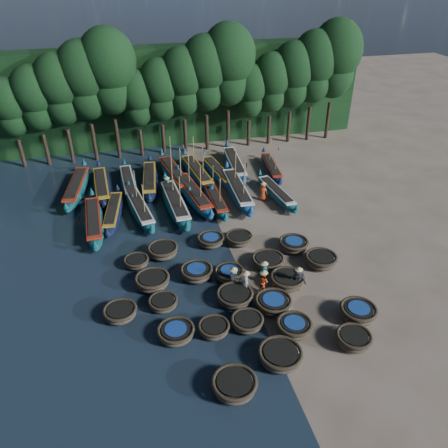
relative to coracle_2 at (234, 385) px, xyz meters
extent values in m
plane|color=gray|center=(2.82, 10.10, -0.45)|extent=(120.00, 120.00, 0.00)
cube|color=black|center=(2.82, 33.60, 4.55)|extent=(40.00, 3.00, 10.00)
ellipsoid|color=brown|center=(0.00, 0.00, -0.10)|extent=(2.24, 2.24, 0.71)
torus|color=#393122|center=(0.00, 0.00, 0.23)|extent=(2.25, 2.25, 0.21)
cylinder|color=black|center=(0.00, 0.00, 0.28)|extent=(1.71, 1.71, 0.06)
ellipsoid|color=brown|center=(2.76, 1.16, -0.10)|extent=(2.82, 2.82, 0.70)
torus|color=#393122|center=(2.76, 1.16, 0.22)|extent=(2.34, 2.34, 0.21)
cylinder|color=black|center=(2.76, 1.16, 0.27)|extent=(1.78, 1.78, 0.06)
ellipsoid|color=brown|center=(6.96, 1.27, -0.11)|extent=(1.82, 1.82, 0.69)
torus|color=#393122|center=(6.96, 1.27, 0.22)|extent=(1.97, 1.97, 0.21)
cylinder|color=black|center=(6.96, 1.27, 0.26)|extent=(1.47, 1.47, 0.06)
ellipsoid|color=brown|center=(-2.18, 4.12, -0.14)|extent=(2.54, 2.54, 0.62)
torus|color=#393122|center=(-2.18, 4.12, 0.15)|extent=(2.08, 2.08, 0.19)
cylinder|color=black|center=(-2.18, 4.12, 0.18)|extent=(1.59, 1.59, 0.06)
cylinder|color=navy|center=(-2.18, 4.12, 0.22)|extent=(1.22, 1.22, 0.04)
ellipsoid|color=brown|center=(-0.10, 3.94, -0.16)|extent=(2.07, 2.07, 0.58)
torus|color=#393122|center=(-0.10, 3.94, 0.11)|extent=(1.79, 1.79, 0.17)
cylinder|color=black|center=(-0.10, 3.94, 0.14)|extent=(1.36, 1.36, 0.05)
ellipsoid|color=brown|center=(1.81, 3.91, -0.13)|extent=(1.95, 1.95, 0.64)
torus|color=#393122|center=(1.81, 3.91, 0.17)|extent=(1.87, 1.87, 0.19)
cylinder|color=black|center=(1.81, 3.91, 0.21)|extent=(1.41, 1.41, 0.06)
ellipsoid|color=brown|center=(4.21, 2.88, -0.10)|extent=(1.96, 1.96, 0.71)
torus|color=#393122|center=(4.21, 2.88, 0.24)|extent=(2.02, 2.02, 0.21)
cylinder|color=black|center=(4.21, 2.88, 0.28)|extent=(1.52, 1.52, 0.06)
cylinder|color=navy|center=(4.21, 2.88, 0.32)|extent=(1.17, 1.17, 0.04)
ellipsoid|color=brown|center=(8.19, 3.02, -0.08)|extent=(2.35, 2.35, 0.75)
torus|color=#393122|center=(8.19, 3.02, 0.28)|extent=(2.17, 2.17, 0.23)
cylinder|color=black|center=(8.19, 3.02, 0.32)|extent=(1.62, 1.62, 0.07)
cylinder|color=navy|center=(8.19, 3.02, 0.37)|extent=(1.25, 1.25, 0.05)
ellipsoid|color=brown|center=(-5.06, 6.42, -0.13)|extent=(1.91, 1.91, 0.64)
torus|color=#393122|center=(-5.06, 6.42, 0.17)|extent=(1.98, 1.98, 0.19)
cylinder|color=black|center=(-5.06, 6.42, 0.21)|extent=(1.50, 1.50, 0.06)
ellipsoid|color=brown|center=(-2.55, 6.68, -0.16)|extent=(2.04, 2.04, 0.58)
torus|color=#393122|center=(-2.55, 6.68, 0.11)|extent=(1.77, 1.77, 0.17)
cylinder|color=black|center=(-2.55, 6.68, 0.14)|extent=(1.34, 1.34, 0.05)
ellipsoid|color=brown|center=(1.70, 6.14, -0.13)|extent=(2.56, 2.56, 0.65)
torus|color=#393122|center=(1.70, 6.14, 0.18)|extent=(2.24, 2.24, 0.20)
cylinder|color=black|center=(1.70, 6.14, 0.22)|extent=(1.72, 1.72, 0.06)
ellipsoid|color=brown|center=(3.76, 5.03, -0.13)|extent=(2.53, 2.53, 0.65)
torus|color=#393122|center=(3.76, 5.03, 0.18)|extent=(2.22, 2.22, 0.20)
cylinder|color=black|center=(3.76, 5.03, 0.22)|extent=(1.69, 1.69, 0.06)
cylinder|color=navy|center=(3.76, 5.03, 0.26)|extent=(1.30, 1.30, 0.04)
ellipsoid|color=brown|center=(5.30, 6.76, -0.10)|extent=(2.06, 2.06, 0.71)
torus|color=#393122|center=(5.30, 6.76, 0.24)|extent=(2.21, 2.21, 0.22)
cylinder|color=black|center=(5.30, 6.76, 0.28)|extent=(1.67, 1.67, 0.06)
ellipsoid|color=brown|center=(-2.95, 8.72, -0.08)|extent=(2.04, 2.04, 0.75)
torus|color=#393122|center=(-2.95, 8.72, 0.28)|extent=(2.22, 2.22, 0.23)
cylinder|color=black|center=(-2.95, 8.72, 0.32)|extent=(1.67, 1.67, 0.07)
ellipsoid|color=brown|center=(-0.09, 8.93, -0.10)|extent=(2.56, 2.56, 0.71)
torus|color=#393122|center=(-0.09, 8.93, 0.24)|extent=(2.14, 2.14, 0.22)
cylinder|color=black|center=(-0.09, 8.93, 0.28)|extent=(1.61, 1.61, 0.06)
cylinder|color=navy|center=(-0.09, 8.93, 0.33)|extent=(1.24, 1.24, 0.04)
ellipsoid|color=brown|center=(1.92, 8.30, -0.11)|extent=(1.80, 1.80, 0.69)
torus|color=#393122|center=(1.92, 8.30, 0.22)|extent=(1.93, 1.93, 0.21)
cylinder|color=black|center=(1.92, 8.30, 0.26)|extent=(1.44, 1.44, 0.06)
cylinder|color=navy|center=(1.92, 8.30, 0.30)|extent=(1.11, 1.11, 0.04)
ellipsoid|color=brown|center=(4.81, 9.02, -0.12)|extent=(2.62, 2.62, 0.66)
torus|color=#393122|center=(4.81, 9.02, 0.19)|extent=(2.21, 2.21, 0.20)
cylinder|color=black|center=(4.81, 9.02, 0.23)|extent=(1.69, 1.69, 0.06)
ellipsoid|color=brown|center=(8.28, 8.18, -0.09)|extent=(2.62, 2.62, 0.73)
torus|color=#393122|center=(8.28, 8.18, 0.26)|extent=(2.20, 2.20, 0.22)
cylinder|color=black|center=(8.28, 8.18, 0.30)|extent=(1.66, 1.66, 0.07)
ellipsoid|color=brown|center=(-3.77, 11.17, -0.17)|extent=(1.91, 1.91, 0.57)
torus|color=#393122|center=(-3.77, 11.17, 0.10)|extent=(1.70, 1.70, 0.17)
cylinder|color=black|center=(-3.77, 11.17, 0.13)|extent=(1.28, 1.28, 0.05)
ellipsoid|color=brown|center=(-1.89, 11.83, -0.08)|extent=(2.39, 2.39, 0.75)
torus|color=#393122|center=(-1.89, 11.83, 0.27)|extent=(2.15, 2.15, 0.23)
cylinder|color=black|center=(-1.89, 11.83, 0.32)|extent=(1.61, 1.61, 0.07)
ellipsoid|color=brown|center=(1.63, 12.39, -0.14)|extent=(2.36, 2.36, 0.63)
torus|color=#393122|center=(1.63, 12.39, 0.16)|extent=(1.97, 1.97, 0.19)
cylinder|color=black|center=(1.63, 12.39, 0.20)|extent=(1.49, 1.49, 0.06)
cylinder|color=navy|center=(1.63, 12.39, 0.24)|extent=(1.15, 1.15, 0.04)
ellipsoid|color=brown|center=(3.66, 12.07, -0.12)|extent=(2.41, 2.41, 0.66)
torus|color=#393122|center=(3.66, 12.07, 0.19)|extent=(1.98, 1.98, 0.20)
cylinder|color=black|center=(3.66, 12.07, 0.23)|extent=(1.50, 1.50, 0.06)
ellipsoid|color=brown|center=(7.19, 10.38, -0.11)|extent=(2.28, 2.28, 0.69)
torus|color=#393122|center=(7.19, 10.38, 0.21)|extent=(2.13, 2.13, 0.21)
cylinder|color=black|center=(7.19, 10.38, 0.25)|extent=(1.61, 1.61, 0.06)
cylinder|color=navy|center=(7.19, 10.38, 0.30)|extent=(1.24, 1.24, 0.04)
ellipsoid|color=#0E4A52|center=(-6.50, 16.86, 0.05)|extent=(1.72, 8.14, 1.01)
cone|color=#0E4A52|center=(-6.63, 20.80, 0.71)|extent=(0.45, 0.45, 0.61)
cone|color=#0E4A52|center=(-6.38, 12.91, 0.66)|extent=(0.45, 0.45, 0.51)
cube|color=#A02713|center=(-6.50, 16.86, 0.48)|extent=(1.26, 6.31, 0.12)
cube|color=black|center=(-6.50, 16.86, 0.56)|extent=(0.97, 5.49, 0.10)
ellipsoid|color=#0E1535|center=(-5.03, 17.98, -0.01)|extent=(2.31, 7.22, 0.89)
cone|color=#0E1535|center=(-4.52, 21.40, 0.57)|extent=(0.39, 0.39, 0.53)
cone|color=#0E1535|center=(-5.54, 14.55, 0.52)|extent=(0.39, 0.39, 0.44)
cube|color=#B88922|center=(-5.03, 17.98, 0.36)|extent=(1.73, 5.58, 0.11)
cube|color=black|center=(-5.03, 17.98, 0.44)|extent=(1.39, 4.85, 0.09)
ellipsoid|color=#0E4A52|center=(-2.96, 17.94, 0.04)|extent=(2.61, 7.97, 0.98)
cone|color=#0E4A52|center=(-3.55, 21.72, 0.67)|extent=(0.43, 0.43, 0.59)
cone|color=#0E4A52|center=(-2.37, 14.16, 0.63)|extent=(0.43, 0.43, 0.49)
cube|color=silver|center=(-2.96, 17.94, 0.45)|extent=(1.96, 6.16, 0.12)
cube|color=black|center=(-2.96, 17.94, 0.53)|extent=(1.58, 5.35, 0.10)
cylinder|color=#997F4C|center=(-3.04, 19.12, 1.61)|extent=(0.07, 0.23, 2.74)
cylinder|color=#997F4C|center=(-2.63, 16.50, 1.61)|extent=(0.07, 0.23, 2.74)
plane|color=red|center=(-2.49, 16.52, 2.80)|extent=(0.00, 0.34, 0.34)
ellipsoid|color=#0E4A52|center=(-0.06, 18.02, 0.09)|extent=(2.05, 8.77, 1.09)
cone|color=#0E4A52|center=(-0.30, 22.25, 0.80)|extent=(0.48, 0.48, 0.65)
cone|color=#0E4A52|center=(0.18, 13.78, 0.74)|extent=(0.48, 0.48, 0.54)
cube|color=silver|center=(-0.06, 18.02, 0.55)|extent=(1.52, 6.79, 0.13)
cube|color=black|center=(-0.06, 18.02, 0.63)|extent=(1.18, 5.91, 0.11)
cylinder|color=#997F4C|center=(-0.02, 19.32, 1.83)|extent=(0.08, 0.26, 3.04)
cylinder|color=#997F4C|center=(0.14, 16.39, 1.83)|extent=(0.08, 0.26, 3.04)
plane|color=red|center=(0.30, 16.40, 3.16)|extent=(0.00, 0.38, 0.38)
ellipsoid|color=navy|center=(1.66, 19.24, 0.09)|extent=(2.80, 8.80, 1.08)
cone|color=navy|center=(1.05, 23.41, 0.79)|extent=(0.48, 0.48, 0.65)
cone|color=navy|center=(2.28, 15.06, 0.74)|extent=(0.48, 0.48, 0.54)
cube|color=#A02713|center=(1.66, 19.24, 0.54)|extent=(2.10, 6.81, 0.13)
cube|color=black|center=(1.66, 19.24, 0.63)|extent=(1.69, 5.91, 0.11)
cylinder|color=#997F4C|center=(1.58, 20.54, 1.82)|extent=(0.08, 0.26, 3.03)
cylinder|color=#997F4C|center=(2.01, 17.65, 1.82)|extent=(0.08, 0.26, 3.03)
plane|color=red|center=(2.17, 17.67, 3.14)|extent=(0.00, 0.38, 0.38)
ellipsoid|color=#0E4A52|center=(3.29, 18.10, -0.01)|extent=(1.34, 7.10, 0.89)
cone|color=#0E4A52|center=(3.26, 21.56, 0.57)|extent=(0.39, 0.39, 0.53)
cone|color=#0E4A52|center=(3.32, 14.65, 0.52)|extent=(0.39, 0.39, 0.44)
cube|color=#A02713|center=(3.29, 18.10, 0.36)|extent=(0.98, 5.50, 0.11)
cube|color=black|center=(3.29, 18.10, 0.43)|extent=(0.74, 4.79, 0.09)
cylinder|color=#997F4C|center=(3.37, 19.17, 1.41)|extent=(0.06, 0.21, 2.48)
cylinder|color=#997F4C|center=(3.39, 16.78, 1.41)|extent=(0.06, 0.21, 2.48)
plane|color=red|center=(3.52, 16.78, 2.49)|extent=(0.00, 0.31, 0.31)
ellipsoid|color=navy|center=(5.48, 18.97, 0.10)|extent=(1.88, 8.88, 1.10)
cone|color=navy|center=(5.62, 23.27, 0.82)|extent=(0.49, 0.49, 0.66)
cone|color=navy|center=(5.34, 14.66, 0.76)|extent=(0.49, 0.49, 0.55)
cube|color=silver|center=(5.48, 18.97, 0.56)|extent=(1.38, 6.88, 0.13)
cube|color=black|center=(5.48, 18.97, 0.65)|extent=(1.06, 5.99, 0.11)
cylinder|color=#997F4C|center=(5.63, 20.29, 1.87)|extent=(0.08, 0.26, 3.09)
cylinder|color=#997F4C|center=(5.53, 17.31, 1.87)|extent=(0.08, 0.26, 3.09)
plane|color=red|center=(5.70, 17.30, 3.21)|extent=(0.00, 0.39, 0.39)
ellipsoid|color=#0E4A52|center=(8.63, 17.89, -0.01)|extent=(2.08, 7.17, 0.88)
cone|color=#0E4A52|center=(8.24, 21.32, 0.56)|extent=(0.39, 0.39, 0.53)
cone|color=#0E4A52|center=(9.03, 14.47, 0.52)|extent=(0.39, 0.39, 0.44)
cube|color=silver|center=(8.63, 17.89, 0.36)|extent=(1.55, 5.55, 0.11)
cube|color=black|center=(8.63, 17.89, 0.43)|extent=(1.23, 4.82, 0.09)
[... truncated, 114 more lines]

